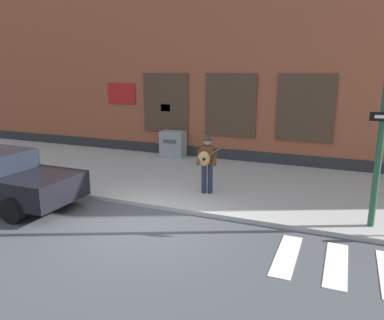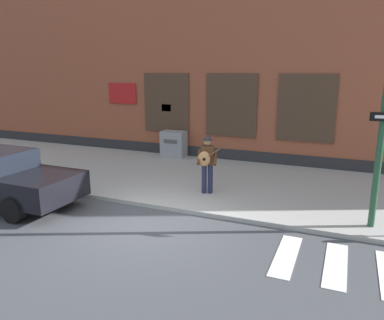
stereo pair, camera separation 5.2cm
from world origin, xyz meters
name	(u,v)px [view 1 (the left image)]	position (x,y,z in m)	size (l,w,h in m)	color
ground_plane	(147,224)	(0.00, 0.00, 0.00)	(160.00, 160.00, 0.00)	#424449
sidewalk	(204,180)	(0.00, 3.94, 0.06)	(28.00, 5.92, 0.12)	#9E9E99
building_backdrop	(245,47)	(0.00, 8.90, 4.68)	(28.00, 4.06, 9.38)	brown
red_car	(0,178)	(-4.50, -0.31, 0.77)	(4.62, 2.02, 1.53)	black
busker	(207,162)	(0.64, 2.47, 1.09)	(0.78, 0.65, 1.71)	#1E233D
utility_box	(173,144)	(-2.35, 6.45, 0.67)	(1.01, 0.64, 1.10)	gray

